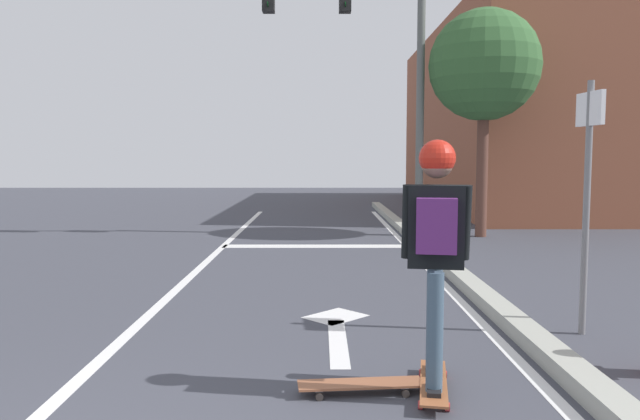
{
  "coord_description": "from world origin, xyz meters",
  "views": [
    {
      "loc": [
        1.39,
        -1.93,
        1.62
      ],
      "look_at": [
        1.38,
        4.52,
        1.06
      ],
      "focal_mm": 34.16,
      "sensor_mm": 36.0,
      "label": 1
    }
  ],
  "objects": [
    {
      "name": "lane_line_center",
      "position": [
        -0.38,
        6.0,
        0.0
      ],
      "size": [
        0.12,
        20.0,
        0.01
      ],
      "primitive_type": "cube",
      "color": "silver",
      "rests_on": "ground"
    },
    {
      "name": "lane_line_curbside",
      "position": [
        2.96,
        6.0,
        0.0
      ],
      "size": [
        0.12,
        20.0,
        0.01
      ],
      "primitive_type": "cube",
      "color": "silver",
      "rests_on": "ground"
    },
    {
      "name": "stop_bar",
      "position": [
        1.37,
        9.03,
        0.0
      ],
      "size": [
        3.49,
        0.4,
        0.01
      ],
      "primitive_type": "cube",
      "color": "silver",
      "rests_on": "ground"
    },
    {
      "name": "lane_arrow_stem",
      "position": [
        1.54,
        3.29,
        0.0
      ],
      "size": [
        0.16,
        1.4,
        0.01
      ],
      "primitive_type": "cube",
      "color": "silver",
      "rests_on": "ground"
    },
    {
      "name": "lane_arrow_head",
      "position": [
        1.54,
        4.14,
        0.0
      ],
      "size": [
        0.71,
        0.71,
        0.01
      ],
      "primitive_type": "cube",
      "rotation": [
        0.0,
        0.0,
        0.79
      ],
      "color": "silver",
      "rests_on": "ground"
    },
    {
      "name": "curb_strip",
      "position": [
        3.21,
        6.0,
        0.07
      ],
      "size": [
        0.24,
        24.0,
        0.14
      ],
      "primitive_type": "cube",
      "color": "#9FA095",
      "rests_on": "ground"
    },
    {
      "name": "skateboard",
      "position": [
        2.17,
        2.14,
        0.07
      ],
      "size": [
        0.33,
        0.88,
        0.08
      ],
      "color": "#945431",
      "rests_on": "ground"
    },
    {
      "name": "skater",
      "position": [
        2.16,
        2.12,
        1.13
      ],
      "size": [
        0.45,
        0.62,
        1.65
      ],
      "color": "#3D5365",
      "rests_on": "skateboard"
    },
    {
      "name": "spare_skateboard",
      "position": [
        1.66,
        2.12,
        0.07
      ],
      "size": [
        0.88,
        0.27,
        0.08
      ],
      "color": "brown",
      "rests_on": "ground"
    },
    {
      "name": "traffic_signal_mast",
      "position": [
        2.23,
        10.53,
        3.92
      ],
      "size": [
        4.67,
        0.34,
        5.59
      ],
      "color": "#585C58",
      "rests_on": "ground"
    },
    {
      "name": "street_sign_post",
      "position": [
        3.79,
        3.54,
        1.5
      ],
      "size": [
        0.07,
        0.44,
        2.3
      ],
      "color": "slate",
      "rests_on": "ground"
    },
    {
      "name": "roadside_tree",
      "position": [
        4.66,
        10.39,
        3.42
      ],
      "size": [
        2.22,
        2.22,
        4.56
      ],
      "color": "brown",
      "rests_on": "ground"
    },
    {
      "name": "building_block",
      "position": [
        9.89,
        18.04,
        2.86
      ],
      "size": [
        9.55,
        12.83,
        5.72
      ],
      "primitive_type": "cube",
      "color": "brown",
      "rests_on": "ground"
    }
  ]
}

